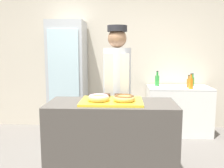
# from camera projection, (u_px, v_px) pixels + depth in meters

# --- Properties ---
(wall_back) EXTENTS (8.00, 0.06, 2.70)m
(wall_back) POSITION_uv_depth(u_px,v_px,m) (117.00, 56.00, 4.64)
(wall_back) COLOR beige
(wall_back) RESTS_ON ground_plane
(display_counter) EXTENTS (1.34, 0.59, 0.93)m
(display_counter) POSITION_uv_depth(u_px,v_px,m) (112.00, 145.00, 2.67)
(display_counter) COLOR #4C4742
(display_counter) RESTS_ON ground_plane
(serving_tray) EXTENTS (0.64, 0.46, 0.02)m
(serving_tray) POSITION_uv_depth(u_px,v_px,m) (112.00, 101.00, 2.60)
(serving_tray) COLOR yellow
(serving_tray) RESTS_ON display_counter
(donut_light_glaze) EXTENTS (0.23, 0.23, 0.06)m
(donut_light_glaze) POSITION_uv_depth(u_px,v_px,m) (99.00, 98.00, 2.56)
(donut_light_glaze) COLOR tan
(donut_light_glaze) RESTS_ON serving_tray
(donut_chocolate_glaze) EXTENTS (0.23, 0.23, 0.06)m
(donut_chocolate_glaze) POSITION_uv_depth(u_px,v_px,m) (124.00, 98.00, 2.55)
(donut_chocolate_glaze) COLOR tan
(donut_chocolate_glaze) RESTS_ON serving_tray
(brownie_back_left) EXTENTS (0.08, 0.08, 0.03)m
(brownie_back_left) POSITION_uv_depth(u_px,v_px,m) (107.00, 95.00, 2.77)
(brownie_back_left) COLOR #382111
(brownie_back_left) RESTS_ON serving_tray
(brownie_back_right) EXTENTS (0.08, 0.08, 0.03)m
(brownie_back_right) POSITION_uv_depth(u_px,v_px,m) (118.00, 95.00, 2.77)
(brownie_back_right) COLOR #382111
(brownie_back_right) RESTS_ON serving_tray
(baker_person) EXTENTS (0.35, 0.35, 1.76)m
(baker_person) POSITION_uv_depth(u_px,v_px,m) (117.00, 91.00, 3.15)
(baker_person) COLOR #4C4C51
(baker_person) RESTS_ON ground_plane
(beverage_fridge) EXTENTS (0.61, 0.63, 1.95)m
(beverage_fridge) POSITION_uv_depth(u_px,v_px,m) (68.00, 78.00, 4.37)
(beverage_fridge) COLOR #ADB2B7
(beverage_fridge) RESTS_ON ground_plane
(chest_freezer) EXTENTS (1.07, 0.60, 0.82)m
(chest_freezer) POSITION_uv_depth(u_px,v_px,m) (178.00, 110.00, 4.37)
(chest_freezer) COLOR white
(chest_freezer) RESTS_ON ground_plane
(bottle_amber) EXTENTS (0.07, 0.07, 0.22)m
(bottle_amber) POSITION_uv_depth(u_px,v_px,m) (189.00, 83.00, 4.24)
(bottle_amber) COLOR #99661E
(bottle_amber) RESTS_ON chest_freezer
(bottle_green) EXTENTS (0.06, 0.06, 0.22)m
(bottle_green) POSITION_uv_depth(u_px,v_px,m) (192.00, 81.00, 4.41)
(bottle_green) COLOR #2D8C38
(bottle_green) RESTS_ON chest_freezer
(bottle_orange) EXTENTS (0.07, 0.07, 0.25)m
(bottle_orange) POSITION_uv_depth(u_px,v_px,m) (191.00, 83.00, 4.09)
(bottle_orange) COLOR orange
(bottle_orange) RESTS_ON chest_freezer
(bottle_green_b) EXTENTS (0.08, 0.08, 0.27)m
(bottle_green_b) POSITION_uv_depth(u_px,v_px,m) (157.00, 80.00, 4.42)
(bottle_green_b) COLOR #2D8C38
(bottle_green_b) RESTS_ON chest_freezer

